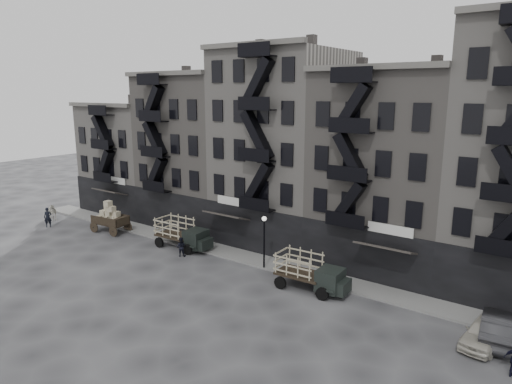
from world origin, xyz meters
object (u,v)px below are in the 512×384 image
Objects in this scene: car_far at (498,327)px; pedestrian_mid at (181,247)px; horse at (51,211)px; wagon at (109,214)px; stake_truck_west at (182,231)px; car_east at (485,332)px; stake_truck_east at (310,270)px; pedestrian_west at (48,217)px.

car_far is 2.90× the size of pedestrian_mid.
horse is 19.42m from pedestrian_mid.
stake_truck_west is (9.20, 0.78, -0.26)m from wagon.
horse is at bearing -176.83° from stake_truck_west.
wagon is at bearing -177.72° from stake_truck_west.
car_east is 1.02m from car_far.
horse is at bearing 179.21° from stake_truck_east.
pedestrian_west is at bearing -177.40° from stake_truck_east.
car_east is 2.09× the size of pedestrian_west.
horse is 31.49m from stake_truck_east.
wagon reaches higher than pedestrian_mid.
horse is 0.51× the size of car_east.
stake_truck_west reaches higher than car_east.
stake_truck_west is 13.46m from stake_truck_east.
stake_truck_east is at bearing -76.25° from horse.
wagon reaches higher than stake_truck_east.
car_east is 2.56× the size of pedestrian_mid.
wagon is 1.93× the size of pedestrian_west.
horse is 1.31× the size of pedestrian_mid.
wagon reaches higher than car_far.
car_far reaches higher than car_east.
car_east is 40.44m from pedestrian_west.
car_east is 23.29m from pedestrian_mid.
wagon is 33.87m from car_east.
car_far is 23.80m from pedestrian_mid.
wagon is at bearing -173.53° from car_east.
wagon is 0.92× the size of car_east.
stake_truck_east reaches higher than horse.
pedestrian_west is at bearing -169.50° from car_east.
car_far is at bearing -0.46° from stake_truck_east.
horse is 0.55× the size of wagon.
stake_truck_west is (18.06, 1.81, 0.62)m from horse.
stake_truck_east reaches higher than car_east.
pedestrian_west is (-15.74, -3.48, -0.52)m from stake_truck_west.
pedestrian_west is (2.32, -1.67, 0.10)m from horse.
pedestrian_mid is (10.56, -0.75, -0.96)m from wagon.
stake_truck_west is at bearing -78.24° from pedestrian_mid.
car_east is at bearing 150.04° from pedestrian_mid.
horse is 0.41× the size of stake_truck_east.
car_east is at bearing -4.91° from stake_truck_east.
wagon is (8.86, 1.03, 0.88)m from horse.
car_far is at bearing 68.35° from car_east.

